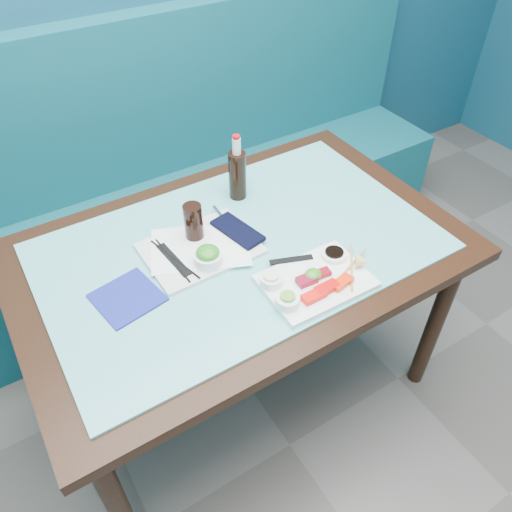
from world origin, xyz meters
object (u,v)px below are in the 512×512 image
sashimi_plate (316,281)px  cola_bottle_body (237,175)px  seaweed_bowl (208,258)px  serving_tray (200,249)px  cola_glass (193,222)px  booth_bench (152,205)px  blue_napkin (127,297)px  dining_table (240,266)px

sashimi_plate → cola_bottle_body: 0.50m
sashimi_plate → seaweed_bowl: 0.33m
sashimi_plate → serving_tray: (-0.22, 0.31, -0.00)m
seaweed_bowl → cola_bottle_body: cola_bottle_body is taller
serving_tray → cola_glass: (0.01, 0.05, 0.07)m
cola_glass → cola_bottle_body: size_ratio=0.70×
booth_bench → cola_bottle_body: 0.78m
blue_napkin → cola_bottle_body: bearing=26.5°
cola_glass → booth_bench: bearing=81.8°
blue_napkin → cola_glass: bearing=24.4°
serving_tray → cola_bottle_body: cola_bottle_body is taller
serving_tray → booth_bench: bearing=80.5°
cola_glass → dining_table: bearing=-43.2°
booth_bench → cola_glass: bearing=-98.2°
dining_table → blue_napkin: 0.40m
seaweed_bowl → booth_bench: bearing=81.7°
cola_bottle_body → seaweed_bowl: bearing=-134.4°
serving_tray → cola_bottle_body: 0.32m
blue_napkin → serving_tray: bearing=14.9°
serving_tray → blue_napkin: bearing=-166.2°
dining_table → serving_tray: (-0.12, 0.05, 0.10)m
seaweed_bowl → dining_table: bearing=13.2°
cola_bottle_body → blue_napkin: (-0.51, -0.26, -0.08)m
serving_tray → blue_napkin: 0.28m
sashimi_plate → serving_tray: size_ratio=0.90×
cola_glass → blue_napkin: size_ratio=0.71×
sashimi_plate → seaweed_bowl: seaweed_bowl is taller
dining_table → sashimi_plate: sashimi_plate is taller
seaweed_bowl → cola_bottle_body: size_ratio=0.51×
cola_bottle_body → blue_napkin: 0.58m
booth_bench → sashimi_plate: 1.17m
dining_table → cola_glass: bearing=136.8°
booth_bench → cola_bottle_body: bearing=-78.2°
dining_table → serving_tray: serving_tray is taller
booth_bench → cola_bottle_body: booth_bench is taller
sashimi_plate → blue_napkin: sashimi_plate is taller
seaweed_bowl → serving_tray: bearing=82.4°
blue_napkin → booth_bench: bearing=66.0°
booth_bench → seaweed_bowl: size_ratio=33.87×
serving_tray → cola_glass: 0.09m
blue_napkin → dining_table: bearing=3.9°
serving_tray → cola_glass: cola_glass is taller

